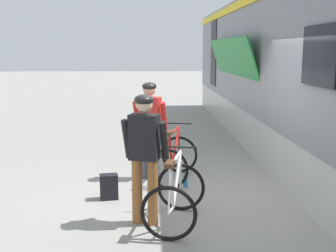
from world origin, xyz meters
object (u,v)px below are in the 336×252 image
object	(u,v)px
cyclist_near_in_red	(150,122)
backpack_on_platform	(109,187)
bicycle_near_red	(174,159)
water_bottle_near_the_bikes	(185,181)
cyclist_far_in_dark	(145,148)
water_bottle_by_the_backpack	(115,187)
bicycle_far_white	(175,196)

from	to	relation	value
cyclist_near_in_red	backpack_on_platform	xyz separation A→B (m)	(-0.65, -1.05, -0.85)
bicycle_near_red	backpack_on_platform	bearing A→B (deg)	-139.96
water_bottle_near_the_bikes	backpack_on_platform	bearing A→B (deg)	-157.17
cyclist_near_in_red	cyclist_far_in_dark	xyz separation A→B (m)	(-0.07, -2.02, 0.00)
water_bottle_by_the_backpack	cyclist_near_in_red	bearing A→B (deg)	54.98
cyclist_near_in_red	water_bottle_near_the_bikes	bearing A→B (deg)	-40.71
bicycle_near_red	cyclist_far_in_dark	bearing A→B (deg)	-104.91
bicycle_near_red	bicycle_far_white	bearing A→B (deg)	-92.94
bicycle_far_white	water_bottle_by_the_backpack	size ratio (longest dim) A/B	5.13
bicycle_near_red	backpack_on_platform	distance (m)	1.42
backpack_on_platform	cyclist_near_in_red	bearing A→B (deg)	49.85
water_bottle_by_the_backpack	backpack_on_platform	bearing A→B (deg)	-107.77
cyclist_near_in_red	water_bottle_by_the_backpack	xyz separation A→B (m)	(-0.58, -0.83, -0.94)
water_bottle_near_the_bikes	bicycle_far_white	bearing A→B (deg)	-100.15
backpack_on_platform	water_bottle_by_the_backpack	bearing A→B (deg)	63.88
bicycle_far_white	cyclist_near_in_red	bearing A→B (deg)	98.93
cyclist_far_in_dark	bicycle_near_red	world-z (taller)	cyclist_far_in_dark
cyclist_far_in_dark	water_bottle_near_the_bikes	bearing A→B (deg)	65.64
bicycle_far_white	backpack_on_platform	bearing A→B (deg)	133.54
backpack_on_platform	bicycle_far_white	bearing A→B (deg)	-54.81
cyclist_far_in_dark	cyclist_near_in_red	bearing A→B (deg)	87.90
bicycle_far_white	bicycle_near_red	bearing A→B (deg)	87.06
bicycle_near_red	backpack_on_platform	xyz separation A→B (m)	(-1.08, -0.91, -0.20)
water_bottle_by_the_backpack	cyclist_far_in_dark	bearing A→B (deg)	-67.07
backpack_on_platform	water_bottle_by_the_backpack	distance (m)	0.25
cyclist_far_in_dark	water_bottle_near_the_bikes	distance (m)	1.90
cyclist_far_in_dark	water_bottle_near_the_bikes	xyz separation A→B (m)	(0.68, 1.50, -0.94)
cyclist_near_in_red	bicycle_near_red	distance (m)	0.79
cyclist_near_in_red	backpack_on_platform	bearing A→B (deg)	-121.80
cyclist_far_in_dark	backpack_on_platform	size ratio (longest dim) A/B	4.40
cyclist_far_in_dark	bicycle_near_red	xyz separation A→B (m)	(0.50, 1.88, -0.65)
backpack_on_platform	water_bottle_near_the_bikes	distance (m)	1.37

